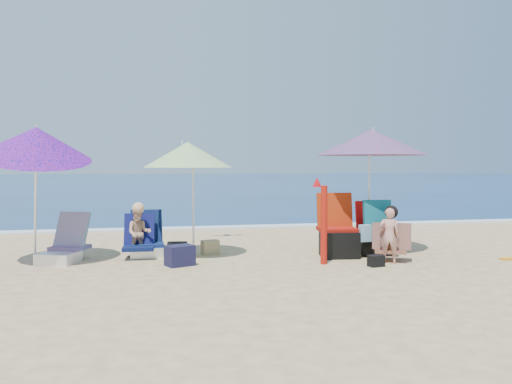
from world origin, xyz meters
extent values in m
plane|color=#D8BC84|center=(0.00, 0.00, 0.00)|extent=(120.00, 120.00, 0.00)
cube|color=navy|center=(0.00, 45.00, -0.05)|extent=(120.00, 80.00, 0.12)
cube|color=white|center=(0.00, 5.10, 0.02)|extent=(120.00, 0.50, 0.04)
cylinder|color=silver|center=(1.81, 1.25, 1.02)|extent=(0.04, 0.04, 2.03)
cone|color=#D31C56|center=(1.83, 1.21, 1.95)|extent=(2.28, 2.28, 0.46)
cylinder|color=white|center=(1.84, 1.16, 2.15)|extent=(0.04, 0.04, 0.12)
cylinder|color=silver|center=(-1.32, 1.20, 0.90)|extent=(0.04, 0.04, 1.79)
cone|color=#5BB81C|center=(-1.41, 1.27, 1.72)|extent=(1.82, 1.82, 0.43)
cylinder|color=white|center=(-1.49, 1.35, 1.91)|extent=(0.04, 0.04, 0.11)
cylinder|color=white|center=(-3.79, 1.19, 0.97)|extent=(0.20, 0.49, 1.90)
cone|color=#C31BA3|center=(-3.74, 1.08, 1.89)|extent=(2.16, 2.21, 0.88)
cylinder|color=white|center=(-3.74, 1.16, 2.11)|extent=(0.05, 0.07, 0.13)
cylinder|color=#B2170C|center=(0.63, 0.25, 0.61)|extent=(0.13, 0.13, 1.23)
cone|color=red|center=(0.55, 0.38, 1.28)|extent=(0.19, 0.19, 0.15)
cube|color=#0D1D4C|center=(-2.08, 1.50, 0.19)|extent=(0.55, 0.49, 0.06)
cube|color=#0B183F|center=(-2.10, 1.76, 0.48)|extent=(0.55, 0.33, 0.57)
cube|color=white|center=(-2.09, 1.47, 0.09)|extent=(0.58, 0.51, 0.17)
cube|color=#C35344|center=(-3.33, 1.46, 0.19)|extent=(0.67, 0.63, 0.06)
cube|color=#CC4948|center=(-3.30, 1.55, 0.48)|extent=(0.61, 0.48, 0.57)
cube|color=white|center=(-3.45, 1.12, 0.09)|extent=(0.70, 0.66, 0.17)
cube|color=#9F140B|center=(1.08, 0.88, 0.46)|extent=(0.67, 0.61, 0.07)
cube|color=#9E280B|center=(1.11, 1.09, 0.76)|extent=(0.63, 0.24, 0.61)
cube|color=black|center=(1.08, 0.79, 0.22)|extent=(0.64, 0.59, 0.44)
cube|color=#A70B1C|center=(1.79, 0.92, 0.39)|extent=(0.56, 0.51, 0.06)
cube|color=red|center=(1.79, 1.13, 0.65)|extent=(0.53, 0.19, 0.52)
cube|color=black|center=(1.76, 0.90, 0.19)|extent=(0.54, 0.49, 0.37)
cube|color=#096B78|center=(1.72, 0.69, 0.70)|extent=(0.48, 0.20, 0.53)
cube|color=#7CB0C7|center=(1.46, 0.58, 0.42)|extent=(0.21, 0.11, 0.28)
imported|color=tan|center=(1.67, 0.12, 0.44)|extent=(0.38, 0.32, 0.87)
cube|color=#400D5F|center=(1.76, 0.27, 0.17)|extent=(0.62, 0.59, 0.06)
cube|color=navy|center=(1.76, 0.23, 0.41)|extent=(0.64, 0.45, 0.44)
sphere|color=black|center=(1.86, 0.44, 0.78)|extent=(0.21, 0.21, 0.21)
imported|color=tan|center=(-2.22, 1.37, 0.42)|extent=(0.42, 0.33, 0.83)
cube|color=#0B1440|center=(-2.22, 1.28, 0.18)|extent=(0.52, 0.47, 0.06)
cube|color=#0D1048|center=(-2.21, 1.56, 0.45)|extent=(0.52, 0.32, 0.54)
sphere|color=#DEAD80|center=(-2.22, 1.42, 0.83)|extent=(0.20, 0.20, 0.20)
cube|color=#191836|center=(-1.58, 0.56, 0.16)|extent=(0.49, 0.43, 0.31)
cube|color=black|center=(-1.58, 1.38, 0.12)|extent=(0.35, 0.27, 0.24)
cube|color=tan|center=(-1.01, 1.48, 0.12)|extent=(0.32, 0.26, 0.24)
cube|color=#1C1C3D|center=(2.32, 1.42, 0.14)|extent=(0.44, 0.38, 0.28)
cube|color=black|center=(1.35, -0.10, 0.09)|extent=(0.26, 0.20, 0.17)
cube|color=orange|center=(3.69, 0.00, 0.02)|extent=(0.26, 0.15, 0.03)
camera|label=1|loc=(-1.98, -7.39, 1.55)|focal=36.24mm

